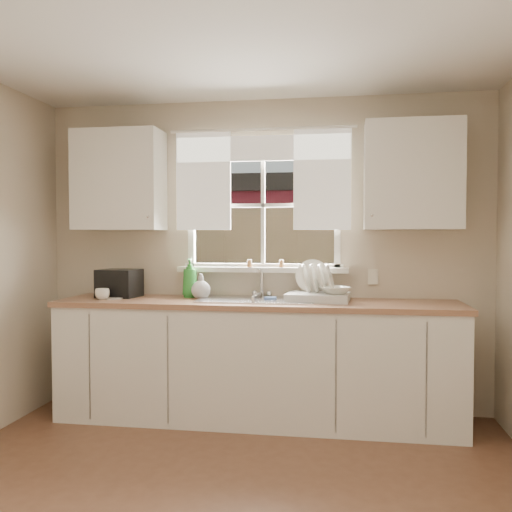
% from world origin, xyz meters
% --- Properties ---
extents(room_walls, '(3.62, 4.02, 2.50)m').
position_xyz_m(room_walls, '(0.00, -0.07, 1.24)').
color(room_walls, beige).
rests_on(room_walls, ground).
extents(window, '(1.38, 0.16, 1.06)m').
position_xyz_m(window, '(0.00, 2.00, 1.49)').
color(window, white).
rests_on(window, room_walls).
extents(curtains, '(1.50, 0.03, 0.81)m').
position_xyz_m(curtains, '(0.00, 1.95, 1.93)').
color(curtains, white).
rests_on(curtains, room_walls).
extents(base_cabinets, '(3.00, 0.62, 0.87)m').
position_xyz_m(base_cabinets, '(0.00, 1.68, 0.43)').
color(base_cabinets, white).
rests_on(base_cabinets, ground).
extents(countertop, '(3.04, 0.65, 0.04)m').
position_xyz_m(countertop, '(0.00, 1.68, 0.89)').
color(countertop, '#9C6C4E').
rests_on(countertop, base_cabinets).
extents(upper_cabinet_left, '(0.70, 0.33, 0.80)m').
position_xyz_m(upper_cabinet_left, '(-1.15, 1.82, 1.85)').
color(upper_cabinet_left, white).
rests_on(upper_cabinet_left, room_walls).
extents(upper_cabinet_right, '(0.70, 0.33, 0.80)m').
position_xyz_m(upper_cabinet_right, '(1.15, 1.82, 1.85)').
color(upper_cabinet_right, white).
rests_on(upper_cabinet_right, room_walls).
extents(wall_outlet, '(0.08, 0.01, 0.12)m').
position_xyz_m(wall_outlet, '(0.88, 1.99, 1.08)').
color(wall_outlet, beige).
rests_on(wall_outlet, room_walls).
extents(sill_jars, '(0.30, 0.04, 0.06)m').
position_xyz_m(sill_jars, '(0.03, 1.94, 1.18)').
color(sill_jars, brown).
rests_on(sill_jars, window).
extents(backyard, '(20.00, 10.00, 6.13)m').
position_xyz_m(backyard, '(0.58, 8.42, 3.46)').
color(backyard, '#335421').
rests_on(backyard, ground).
extents(sink, '(0.88, 0.52, 0.40)m').
position_xyz_m(sink, '(0.00, 1.71, 0.84)').
color(sink, '#B7B7BC').
rests_on(sink, countertop).
extents(dish_rack, '(0.49, 0.38, 0.31)m').
position_xyz_m(dish_rack, '(0.46, 1.74, 0.98)').
color(dish_rack, silver).
rests_on(dish_rack, countertop).
extents(bowl, '(0.28, 0.28, 0.05)m').
position_xyz_m(bowl, '(0.59, 1.69, 1.00)').
color(bowl, white).
rests_on(bowl, dish_rack).
extents(soap_bottle_a, '(0.12, 0.12, 0.31)m').
position_xyz_m(soap_bottle_a, '(-0.56, 1.83, 1.07)').
color(soap_bottle_a, green).
rests_on(soap_bottle_a, countertop).
extents(soap_bottle_b, '(0.10, 0.10, 0.17)m').
position_xyz_m(soap_bottle_b, '(-0.46, 1.81, 0.99)').
color(soap_bottle_b, blue).
rests_on(soap_bottle_b, countertop).
extents(soap_bottle_c, '(0.18, 0.18, 0.19)m').
position_xyz_m(soap_bottle_c, '(-0.46, 1.78, 1.01)').
color(soap_bottle_c, '#EDE7C3').
rests_on(soap_bottle_c, countertop).
extents(saucer, '(0.16, 0.16, 0.01)m').
position_xyz_m(saucer, '(-1.13, 1.63, 0.92)').
color(saucer, beige).
rests_on(saucer, countertop).
extents(cup, '(0.11, 0.11, 0.09)m').
position_xyz_m(cup, '(-1.18, 1.56, 0.95)').
color(cup, white).
rests_on(cup, countertop).
extents(black_appliance, '(0.33, 0.29, 0.22)m').
position_xyz_m(black_appliance, '(-1.13, 1.77, 1.02)').
color(black_appliance, black).
rests_on(black_appliance, countertop).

